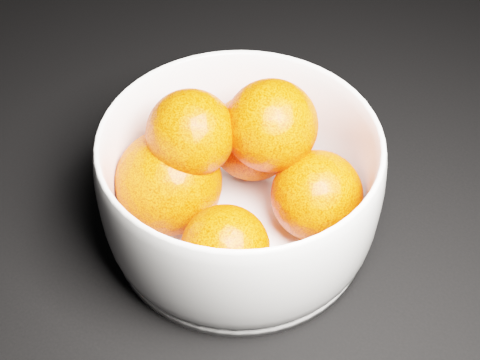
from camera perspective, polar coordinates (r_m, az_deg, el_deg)
The scene contains 2 objects.
bowl at distance 0.50m, azimuth 0.00°, elevation -0.40°, with size 0.21×0.21×0.10m.
orange_pile at distance 0.50m, azimuth -0.63°, elevation 1.02°, with size 0.17×0.17×0.12m.
Camera 1 is at (-0.04, -0.01, 0.41)m, focal length 50.00 mm.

